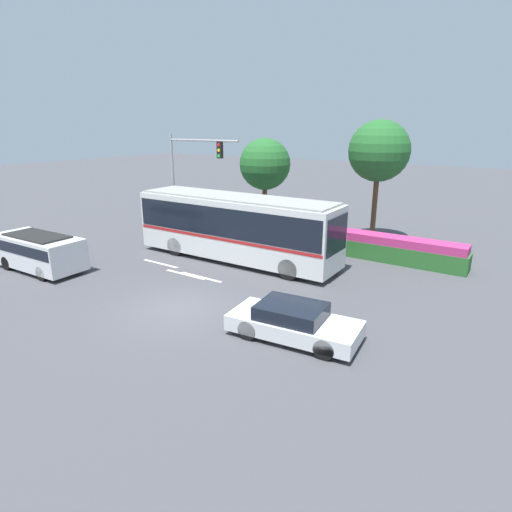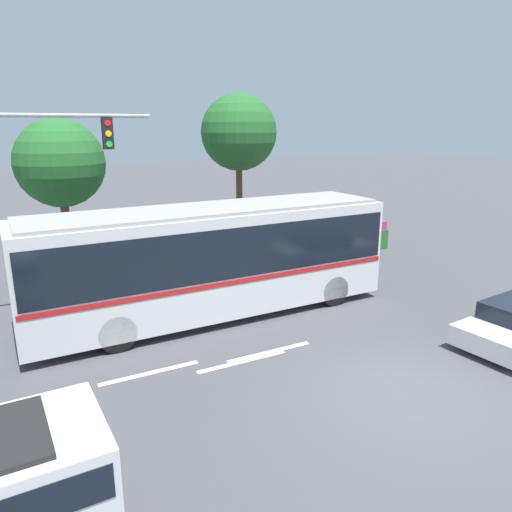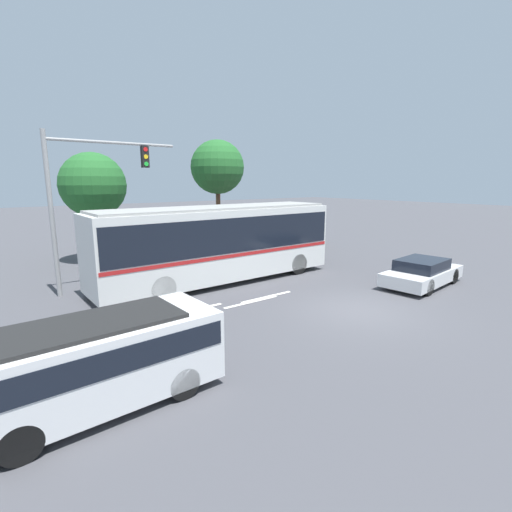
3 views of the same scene
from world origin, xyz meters
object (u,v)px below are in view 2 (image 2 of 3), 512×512
traffic_light_pole (18,182)px  street_tree_left (60,164)px  street_tree_centre (239,133)px  city_bus (212,255)px

traffic_light_pole → street_tree_left: (1.78, 5.86, 0.05)m
street_tree_left → street_tree_centre: street_tree_centre is taller
traffic_light_pole → street_tree_left: 6.12m
street_tree_left → street_tree_centre: (7.87, -0.07, 1.12)m
city_bus → traffic_light_pole: traffic_light_pole is taller
traffic_light_pole → street_tree_left: bearing=73.0°
street_tree_left → city_bus: bearing=-67.6°
street_tree_centre → traffic_light_pole: bearing=-149.1°
city_bus → street_tree_centre: size_ratio=1.57×
traffic_light_pole → city_bus: bearing=-20.9°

